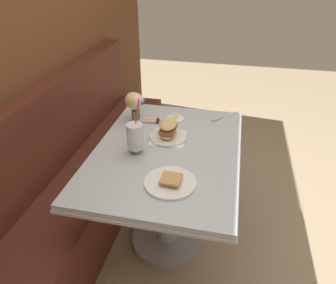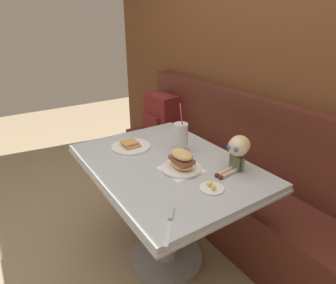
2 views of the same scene
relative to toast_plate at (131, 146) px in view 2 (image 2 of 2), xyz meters
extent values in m
plane|color=#998466|center=(0.29, -0.10, -0.75)|extent=(8.00, 8.00, 0.00)
cube|color=brown|center=(0.29, 0.95, 0.45)|extent=(4.40, 0.08, 2.40)
cube|color=#512319|center=(0.29, 0.67, -0.53)|extent=(2.60, 0.48, 0.45)
cube|color=#512319|center=(0.29, 0.86, -0.03)|extent=(2.60, 0.10, 0.55)
cube|color=#B2BCC1|center=(0.29, 0.08, -0.03)|extent=(1.10, 0.80, 0.03)
cube|color=#B7BABF|center=(0.29, 0.08, -0.05)|extent=(1.11, 0.81, 0.02)
cylinder|color=#A5A8AD|center=(0.29, 0.08, -0.38)|extent=(0.14, 0.14, 0.65)
cylinder|color=gray|center=(0.29, 0.08, -0.73)|extent=(0.48, 0.48, 0.04)
cylinder|color=white|center=(0.00, 0.00, 0.00)|extent=(0.25, 0.25, 0.01)
cube|color=tan|center=(0.01, 0.00, 0.01)|extent=(0.10, 0.10, 0.01)
cube|color=tan|center=(-0.01, -0.01, 0.02)|extent=(0.10, 0.10, 0.01)
cylinder|color=silver|center=(0.21, 0.24, -0.01)|extent=(0.10, 0.10, 0.01)
cylinder|color=silver|center=(0.21, 0.24, 0.01)|extent=(0.03, 0.03, 0.03)
cylinder|color=silver|center=(0.21, 0.24, 0.10)|extent=(0.09, 0.09, 0.14)
cylinder|color=brown|center=(0.21, 0.24, 0.09)|extent=(0.08, 0.08, 0.13)
cylinder|color=#DB383D|center=(0.23, 0.23, 0.19)|extent=(0.02, 0.05, 0.22)
cube|color=white|center=(0.41, 0.10, -0.01)|extent=(0.21, 0.21, 0.00)
cylinder|color=white|center=(0.41, 0.10, 0.00)|extent=(0.22, 0.22, 0.01)
ellipsoid|color=tan|center=(0.41, 0.10, 0.02)|extent=(0.15, 0.10, 0.04)
cube|color=#995138|center=(0.41, 0.10, 0.05)|extent=(0.14, 0.09, 0.02)
ellipsoid|color=tan|center=(0.41, 0.10, 0.08)|extent=(0.15, 0.10, 0.04)
cylinder|color=white|center=(0.65, 0.11, -0.01)|extent=(0.12, 0.12, 0.01)
sphere|color=#F4E07A|center=(0.64, 0.11, 0.01)|extent=(0.03, 0.03, 0.03)
sphere|color=#F4E07A|center=(0.67, 0.10, 0.01)|extent=(0.03, 0.03, 0.03)
cube|color=silver|center=(0.80, -0.24, -0.01)|extent=(0.12, 0.11, 0.00)
cube|color=#B2B5BA|center=(0.71, -0.16, -0.01)|extent=(0.08, 0.07, 0.01)
cube|color=#5B6642|center=(0.58, 0.35, 0.03)|extent=(0.07, 0.05, 0.08)
sphere|color=beige|center=(0.58, 0.35, 0.13)|extent=(0.11, 0.11, 0.11)
ellipsoid|color=#D8B766|center=(0.58, 0.36, 0.14)|extent=(0.12, 0.12, 0.10)
sphere|color=#2D6BB2|center=(0.56, 0.30, 0.13)|extent=(0.03, 0.03, 0.03)
sphere|color=#2D6BB2|center=(0.61, 0.30, 0.13)|extent=(0.03, 0.03, 0.03)
cylinder|color=beige|center=(0.57, 0.27, 0.00)|extent=(0.03, 0.12, 0.02)
cylinder|color=beige|center=(0.60, 0.27, 0.00)|extent=(0.03, 0.12, 0.02)
sphere|color=#4C2819|center=(0.58, 0.21, 0.00)|extent=(0.03, 0.03, 0.03)
sphere|color=#4C2819|center=(0.61, 0.21, 0.00)|extent=(0.03, 0.03, 0.03)
cylinder|color=#5B6642|center=(0.54, 0.35, 0.04)|extent=(0.02, 0.02, 0.07)
cylinder|color=#5B6642|center=(0.62, 0.35, 0.04)|extent=(0.02, 0.02, 0.07)
cube|color=maroon|center=(-0.73, 0.69, -0.11)|extent=(0.33, 0.25, 0.38)
cube|color=maroon|center=(-0.73, 0.57, -0.19)|extent=(0.22, 0.08, 0.17)
ellipsoid|color=maroon|center=(-0.73, 0.69, 0.07)|extent=(0.31, 0.23, 0.07)
camera|label=1|loc=(-1.12, -0.23, 0.93)|focal=33.00mm
camera|label=2|loc=(1.54, -0.73, 0.76)|focal=30.99mm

